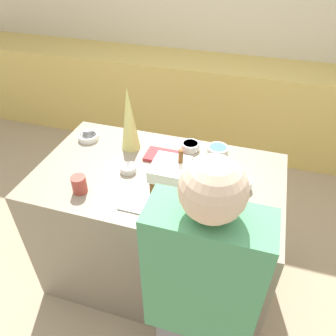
% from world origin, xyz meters
% --- Properties ---
extents(ground_plane, '(12.00, 12.00, 0.00)m').
position_xyz_m(ground_plane, '(0.00, 0.00, 0.00)').
color(ground_plane, tan).
extents(wall_back, '(8.00, 0.05, 2.60)m').
position_xyz_m(wall_back, '(0.00, 2.19, 1.30)').
color(wall_back, beige).
rests_on(wall_back, ground_plane).
extents(back_cabinet_block, '(6.00, 0.60, 0.91)m').
position_xyz_m(back_cabinet_block, '(0.00, 1.86, 0.46)').
color(back_cabinet_block, '#DBBC60').
rests_on(back_cabinet_block, ground_plane).
extents(kitchen_island, '(1.42, 0.84, 0.90)m').
position_xyz_m(kitchen_island, '(0.00, 0.00, 0.45)').
color(kitchen_island, gray).
rests_on(kitchen_island, ground_plane).
extents(baking_tray, '(0.45, 0.33, 0.01)m').
position_xyz_m(baking_tray, '(0.12, -0.16, 0.90)').
color(baking_tray, silver).
rests_on(baking_tray, kitchen_island).
extents(gingerbread_house, '(0.18, 0.19, 0.28)m').
position_xyz_m(gingerbread_house, '(0.12, -0.16, 1.02)').
color(gingerbread_house, brown).
rests_on(gingerbread_house, baking_tray).
extents(decorative_tree, '(0.12, 0.12, 0.41)m').
position_xyz_m(decorative_tree, '(-0.25, 0.21, 1.10)').
color(decorative_tree, '#DBD675').
rests_on(decorative_tree, kitchen_island).
extents(candy_bowl_front_corner, '(0.11, 0.11, 0.05)m').
position_xyz_m(candy_bowl_front_corner, '(0.47, 0.02, 0.93)').
color(candy_bowl_front_corner, white).
rests_on(candy_bowl_front_corner, kitchen_island).
extents(candy_bowl_behind_tray, '(0.13, 0.13, 0.05)m').
position_xyz_m(candy_bowl_behind_tray, '(0.29, 0.30, 0.93)').
color(candy_bowl_behind_tray, silver).
rests_on(candy_bowl_behind_tray, kitchen_island).
extents(candy_bowl_center_rear, '(0.13, 0.13, 0.04)m').
position_xyz_m(candy_bowl_center_rear, '(-0.56, 0.22, 0.92)').
color(candy_bowl_center_rear, white).
rests_on(candy_bowl_center_rear, kitchen_island).
extents(candy_bowl_far_right, '(0.09, 0.09, 0.04)m').
position_xyz_m(candy_bowl_far_right, '(-0.17, -0.02, 0.92)').
color(candy_bowl_far_right, white).
rests_on(candy_bowl_far_right, kitchen_island).
extents(candy_bowl_beside_tree, '(0.11, 0.11, 0.05)m').
position_xyz_m(candy_bowl_beside_tree, '(0.12, 0.30, 0.92)').
color(candy_bowl_beside_tree, white).
rests_on(candy_bowl_beside_tree, kitchen_island).
extents(candy_bowl_near_tray_right, '(0.11, 0.11, 0.04)m').
position_xyz_m(candy_bowl_near_tray_right, '(0.24, 0.14, 0.92)').
color(candy_bowl_near_tray_right, silver).
rests_on(candy_bowl_near_tray_right, kitchen_island).
extents(cookbook, '(0.21, 0.14, 0.02)m').
position_xyz_m(cookbook, '(-0.02, 0.17, 0.91)').
color(cookbook, '#B23338').
rests_on(cookbook, kitchen_island).
extents(mug, '(0.08, 0.08, 0.10)m').
position_xyz_m(mug, '(-0.35, -0.26, 0.95)').
color(mug, '#B24238').
rests_on(mug, kitchen_island).
extents(person, '(0.41, 0.51, 1.56)m').
position_xyz_m(person, '(0.40, -0.67, 0.81)').
color(person, slate).
rests_on(person, ground_plane).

